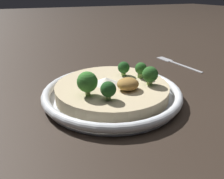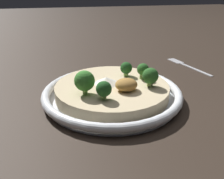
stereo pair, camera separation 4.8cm
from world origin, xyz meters
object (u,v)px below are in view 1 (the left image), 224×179
at_px(broccoli_back_right, 87,82).
at_px(broccoli_back, 108,90).
at_px(risotto_bowl, 112,91).
at_px(broccoli_front_left, 141,69).
at_px(broccoli_left, 124,68).
at_px(fork_utensil, 174,62).
at_px(broccoli_back_left, 150,75).

distance_m(broccoli_back_right, broccoli_back, 0.04).
height_order(risotto_bowl, broccoli_back_right, broccoli_back_right).
bearing_deg(broccoli_front_left, broccoli_left, -45.04).
distance_m(broccoli_back, fork_utensil, 0.40).
bearing_deg(broccoli_front_left, broccoli_back_left, 84.91).
bearing_deg(broccoli_back_right, fork_utensil, -152.48).
xyz_separation_m(risotto_bowl, broccoli_left, (-0.05, -0.04, 0.04)).
xyz_separation_m(broccoli_left, fork_utensil, (-0.25, -0.12, -0.05)).
xyz_separation_m(broccoli_left, broccoli_back, (0.08, 0.10, 0.00)).
bearing_deg(broccoli_back, broccoli_back_left, -165.03).
relative_size(broccoli_back_left, fork_utensil, 0.21).
relative_size(risotto_bowl, broccoli_back_right, 6.33).
bearing_deg(broccoli_left, broccoli_back_right, 31.82).
xyz_separation_m(broccoli_back, fork_utensil, (-0.33, -0.22, -0.05)).
relative_size(broccoli_back_right, fork_utensil, 0.25).
height_order(broccoli_back, fork_utensil, broccoli_back).
height_order(broccoli_left, broccoli_back_left, broccoli_back_left).
height_order(broccoli_front_left, broccoli_left, broccoli_front_left).
height_order(broccoli_front_left, fork_utensil, broccoli_front_left).
height_order(risotto_bowl, broccoli_back_left, broccoli_back_left).
bearing_deg(broccoli_back_left, broccoli_front_left, -95.09).
relative_size(broccoli_back_left, broccoli_back, 1.13).
relative_size(broccoli_back_right, broccoli_front_left, 1.32).
relative_size(risotto_bowl, fork_utensil, 1.61).
bearing_deg(fork_utensil, broccoli_front_left, 118.14).
height_order(broccoli_back_left, fork_utensil, broccoli_back_left).
bearing_deg(risotto_bowl, fork_utensil, -152.20).
bearing_deg(risotto_bowl, broccoli_left, -141.38).
distance_m(risotto_bowl, broccoli_back_left, 0.09).
height_order(broccoli_back_right, fork_utensil, broccoli_back_right).
bearing_deg(broccoli_back, risotto_bowl, -119.26).
relative_size(broccoli_back_right, broccoli_left, 1.42).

